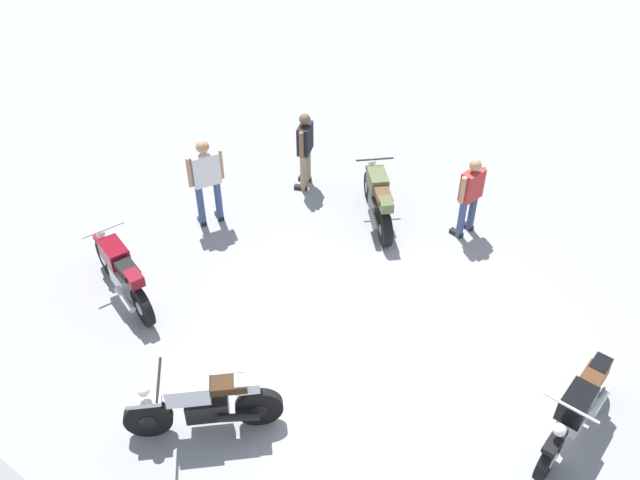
{
  "coord_description": "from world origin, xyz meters",
  "views": [
    {
      "loc": [
        -3.16,
        6.03,
        7.64
      ],
      "look_at": [
        1.78,
        -0.88,
        0.75
      ],
      "focal_mm": 37.52,
      "sensor_mm": 36.0,
      "label": 1
    }
  ],
  "objects_px": {
    "motorcycle_maroon_cruiser": "(122,273)",
    "person_in_red_shirt": "(470,193)",
    "motorcycle_olive_vintage": "(378,200)",
    "motorcycle_black_cruiser": "(577,410)",
    "person_in_white_shirt": "(206,177)",
    "motorcycle_silver_cruiser": "(203,403)",
    "person_in_black_shirt": "(305,146)"
  },
  "relations": [
    {
      "from": "motorcycle_silver_cruiser",
      "to": "person_in_red_shirt",
      "type": "height_order",
      "value": "person_in_red_shirt"
    },
    {
      "from": "person_in_black_shirt",
      "to": "motorcycle_maroon_cruiser",
      "type": "bearing_deg",
      "value": 62.55
    },
    {
      "from": "motorcycle_silver_cruiser",
      "to": "person_in_white_shirt",
      "type": "bearing_deg",
      "value": -90.63
    },
    {
      "from": "motorcycle_maroon_cruiser",
      "to": "person_in_red_shirt",
      "type": "relative_size",
      "value": 1.29
    },
    {
      "from": "motorcycle_silver_cruiser",
      "to": "person_in_black_shirt",
      "type": "height_order",
      "value": "person_in_black_shirt"
    },
    {
      "from": "motorcycle_maroon_cruiser",
      "to": "person_in_black_shirt",
      "type": "relative_size",
      "value": 1.26
    },
    {
      "from": "motorcycle_black_cruiser",
      "to": "motorcycle_silver_cruiser",
      "type": "bearing_deg",
      "value": -52.11
    },
    {
      "from": "motorcycle_silver_cruiser",
      "to": "person_in_white_shirt",
      "type": "xyz_separation_m",
      "value": [
        3.07,
        -3.41,
        0.49
      ]
    },
    {
      "from": "person_in_white_shirt",
      "to": "person_in_black_shirt",
      "type": "distance_m",
      "value": 2.13
    },
    {
      "from": "motorcycle_silver_cruiser",
      "to": "motorcycle_maroon_cruiser",
      "type": "bearing_deg",
      "value": -64.11
    },
    {
      "from": "motorcycle_black_cruiser",
      "to": "person_in_red_shirt",
      "type": "height_order",
      "value": "person_in_red_shirt"
    },
    {
      "from": "motorcycle_olive_vintage",
      "to": "motorcycle_black_cruiser",
      "type": "relative_size",
      "value": 0.73
    },
    {
      "from": "motorcycle_silver_cruiser",
      "to": "motorcycle_olive_vintage",
      "type": "xyz_separation_m",
      "value": [
        0.56,
        -5.24,
        -0.03
      ]
    },
    {
      "from": "motorcycle_black_cruiser",
      "to": "person_in_white_shirt",
      "type": "bearing_deg",
      "value": -92.01
    },
    {
      "from": "person_in_white_shirt",
      "to": "person_in_red_shirt",
      "type": "height_order",
      "value": "person_in_white_shirt"
    },
    {
      "from": "motorcycle_silver_cruiser",
      "to": "person_in_black_shirt",
      "type": "bearing_deg",
      "value": -109.05
    },
    {
      "from": "motorcycle_olive_vintage",
      "to": "person_in_white_shirt",
      "type": "distance_m",
      "value": 3.14
    },
    {
      "from": "motorcycle_maroon_cruiser",
      "to": "person_in_red_shirt",
      "type": "xyz_separation_m",
      "value": [
        -3.75,
        -4.75,
        0.36
      ]
    },
    {
      "from": "motorcycle_silver_cruiser",
      "to": "person_in_red_shirt",
      "type": "distance_m",
      "value": 5.95
    },
    {
      "from": "person_in_white_shirt",
      "to": "person_in_black_shirt",
      "type": "relative_size",
      "value": 1.09
    },
    {
      "from": "motorcycle_olive_vintage",
      "to": "motorcycle_maroon_cruiser",
      "type": "distance_m",
      "value": 4.7
    },
    {
      "from": "motorcycle_maroon_cruiser",
      "to": "person_in_black_shirt",
      "type": "distance_m",
      "value": 4.35
    },
    {
      "from": "person_in_white_shirt",
      "to": "person_in_red_shirt",
      "type": "relative_size",
      "value": 1.11
    },
    {
      "from": "motorcycle_black_cruiser",
      "to": "person_in_red_shirt",
      "type": "bearing_deg",
      "value": -132.23
    },
    {
      "from": "person_in_white_shirt",
      "to": "person_in_black_shirt",
      "type": "bearing_deg",
      "value": -82.36
    },
    {
      "from": "person_in_red_shirt",
      "to": "motorcycle_maroon_cruiser",
      "type": "bearing_deg",
      "value": 63.41
    },
    {
      "from": "motorcycle_maroon_cruiser",
      "to": "motorcycle_black_cruiser",
      "type": "bearing_deg",
      "value": -148.46
    },
    {
      "from": "motorcycle_olive_vintage",
      "to": "person_in_black_shirt",
      "type": "bearing_deg",
      "value": 41.35
    },
    {
      "from": "person_in_red_shirt",
      "to": "motorcycle_silver_cruiser",
      "type": "bearing_deg",
      "value": 92.69
    },
    {
      "from": "motorcycle_silver_cruiser",
      "to": "person_in_black_shirt",
      "type": "relative_size",
      "value": 1.01
    },
    {
      "from": "motorcycle_black_cruiser",
      "to": "person_in_black_shirt",
      "type": "height_order",
      "value": "person_in_black_shirt"
    },
    {
      "from": "motorcycle_olive_vintage",
      "to": "motorcycle_maroon_cruiser",
      "type": "relative_size",
      "value": 0.76
    }
  ]
}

